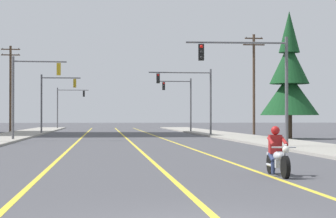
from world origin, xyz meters
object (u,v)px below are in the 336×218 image
object	(u,v)px
traffic_signal_near_left	(28,86)
utility_pole_left_far	(10,86)
traffic_signal_mid_right	(192,91)
traffic_signal_near_right	(257,74)
conifer_tree_right_verge_far	(289,80)
motorcycle_with_rider	(277,156)
traffic_signal_far_left	(66,102)
traffic_signal_mid_left	(53,95)
traffic_signal_far_right	(182,97)
utility_pole_right_far	(254,81)

from	to	relation	value
traffic_signal_near_left	utility_pole_left_far	world-z (taller)	utility_pole_left_far
traffic_signal_mid_right	utility_pole_left_far	world-z (taller)	utility_pole_left_far
traffic_signal_mid_right	traffic_signal_near_right	bearing A→B (deg)	-89.33
traffic_signal_near_left	conifer_tree_right_verge_far	xyz separation A→B (m)	(20.35, 2.18, 0.67)
utility_pole_left_far	conifer_tree_right_verge_far	bearing A→B (deg)	-44.45
motorcycle_with_rider	conifer_tree_right_verge_far	size ratio (longest dim) A/B	0.21
traffic_signal_far_left	conifer_tree_right_verge_far	size ratio (longest dim) A/B	0.60
traffic_signal_near_left	traffic_signal_mid_left	world-z (taller)	same
motorcycle_with_rider	traffic_signal_far_left	size ratio (longest dim) A/B	0.35
utility_pole_left_far	traffic_signal_far_right	bearing A→B (deg)	-6.46
traffic_signal_far_right	traffic_signal_near_left	bearing A→B (deg)	-120.06
traffic_signal_near_right	conifer_tree_right_verge_far	size ratio (longest dim) A/B	0.60
utility_pole_left_far	traffic_signal_near_right	bearing A→B (deg)	-64.76
traffic_signal_near_right	conifer_tree_right_verge_far	distance (m)	16.76
traffic_signal_near_left	traffic_signal_mid_right	world-z (taller)	same
conifer_tree_right_verge_far	traffic_signal_mid_left	bearing A→B (deg)	138.72
traffic_signal_near_right	traffic_signal_mid_left	xyz separation A→B (m)	(-13.72, 33.14, -0.10)
utility_pole_right_far	traffic_signal_far_left	bearing A→B (deg)	121.06
traffic_signal_near_left	traffic_signal_far_right	xyz separation A→B (m)	(14.44, 24.94, -0.01)
traffic_signal_far_right	utility_pole_left_far	xyz separation A→B (m)	(-19.55, 2.21, 1.32)
traffic_signal_near_right	traffic_signal_far_right	distance (m)	38.25
traffic_signal_mid_right	conifer_tree_right_verge_far	distance (m)	10.79
traffic_signal_far_left	traffic_signal_near_right	bearing A→B (deg)	-77.51
utility_pole_left_far	traffic_signal_far_left	bearing A→B (deg)	77.38
traffic_signal_near_left	traffic_signal_mid_left	size ratio (longest dim) A/B	1.00
traffic_signal_mid_right	traffic_signal_mid_left	size ratio (longest dim) A/B	1.00
traffic_signal_near_right	utility_pole_right_far	distance (m)	29.67
traffic_signal_far_left	conifer_tree_right_verge_far	distance (m)	51.87
traffic_signal_far_left	conifer_tree_right_verge_far	xyz separation A→B (m)	(20.38, -47.69, 0.62)
traffic_signal_mid_left	traffic_signal_mid_right	bearing A→B (deg)	-34.36
utility_pole_right_far	conifer_tree_right_verge_far	size ratio (longest dim) A/B	0.98
traffic_signal_near_right	traffic_signal_far_right	size ratio (longest dim) A/B	1.00
utility_pole_left_far	utility_pole_right_far	bearing A→B (deg)	-24.21
traffic_signal_far_right	conifer_tree_right_verge_far	distance (m)	23.53
traffic_signal_mid_left	conifer_tree_right_verge_far	world-z (taller)	conifer_tree_right_verge_far
traffic_signal_mid_left	traffic_signal_far_left	world-z (taller)	same
motorcycle_with_rider	utility_pole_left_far	xyz separation A→B (m)	(-15.69, 56.95, 4.76)
utility_pole_left_far	conifer_tree_right_verge_far	distance (m)	35.68
conifer_tree_right_verge_far	motorcycle_with_rider	bearing A→B (deg)	-107.00
traffic_signal_near_left	traffic_signal_mid_left	xyz separation A→B (m)	(0.24, 19.84, 0.01)
traffic_signal_near_right	traffic_signal_mid_left	size ratio (longest dim) A/B	1.00
conifer_tree_right_verge_far	traffic_signal_far_right	bearing A→B (deg)	104.55
motorcycle_with_rider	traffic_signal_far_right	world-z (taller)	traffic_signal_far_right
traffic_signal_mid_right	utility_pole_left_far	bearing A→B (deg)	138.70
traffic_signal_mid_left	conifer_tree_right_verge_far	bearing A→B (deg)	-41.28
motorcycle_with_rider	traffic_signal_near_right	size ratio (longest dim) A/B	0.35
traffic_signal_far_right	utility_pole_left_far	bearing A→B (deg)	173.54
utility_pole_right_far	motorcycle_with_rider	bearing A→B (deg)	-102.49
traffic_signal_near_left	traffic_signal_far_right	bearing A→B (deg)	59.94
motorcycle_with_rider	traffic_signal_far_left	world-z (taller)	traffic_signal_far_left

